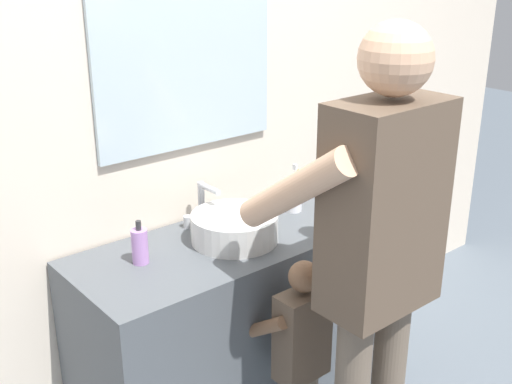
% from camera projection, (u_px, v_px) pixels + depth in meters
% --- Properties ---
extents(back_wall, '(4.40, 0.10, 2.70)m').
position_uv_depth(back_wall, '(180.00, 87.00, 2.54)').
color(back_wall, beige).
rests_on(back_wall, ground).
extents(vanity_cabinet, '(1.28, 0.54, 0.80)m').
position_uv_depth(vanity_cabinet, '(233.00, 326.00, 2.65)').
color(vanity_cabinet, '#4C5156').
rests_on(vanity_cabinet, ground).
extents(sink_basin, '(0.34, 0.34, 0.11)m').
position_uv_depth(sink_basin, '(235.00, 227.00, 2.47)').
color(sink_basin, silver).
rests_on(sink_basin, vanity_cabinet).
extents(faucet, '(0.18, 0.14, 0.18)m').
position_uv_depth(faucet, '(203.00, 206.00, 2.61)').
color(faucet, '#B7BABF').
rests_on(faucet, vanity_cabinet).
extents(toothbrush_cup, '(0.07, 0.07, 0.21)m').
position_uv_depth(toothbrush_cup, '(294.00, 200.00, 2.75)').
color(toothbrush_cup, silver).
rests_on(toothbrush_cup, vanity_cabinet).
extents(soap_bottle, '(0.06, 0.06, 0.16)m').
position_uv_depth(soap_bottle, '(140.00, 246.00, 2.29)').
color(soap_bottle, '#B27FC6').
rests_on(soap_bottle, vanity_cabinet).
extents(child_toddler, '(0.27, 0.27, 0.86)m').
position_uv_depth(child_toddler, '(300.00, 347.00, 2.32)').
color(child_toddler, '#6B5B4C').
rests_on(child_toddler, ground).
extents(adult_parent, '(0.52, 0.55, 1.69)m').
position_uv_depth(adult_parent, '(378.00, 237.00, 2.02)').
color(adult_parent, '#6B5B4C').
rests_on(adult_parent, ground).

